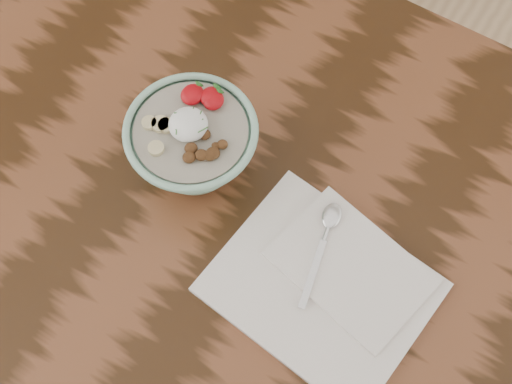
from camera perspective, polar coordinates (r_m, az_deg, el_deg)
table at (r=113.05cm, az=0.58°, el=-2.98°), size 160.00×90.00×75.00cm
breakfast_bowl at (r=102.09cm, az=-5.07°, el=3.89°), size 18.86×18.86×12.72cm
napkin at (r=100.07cm, az=5.73°, el=-7.27°), size 31.02×26.73×1.76cm
spoon at (r=101.23cm, az=5.71°, el=-3.04°), size 5.27×16.40×0.86cm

